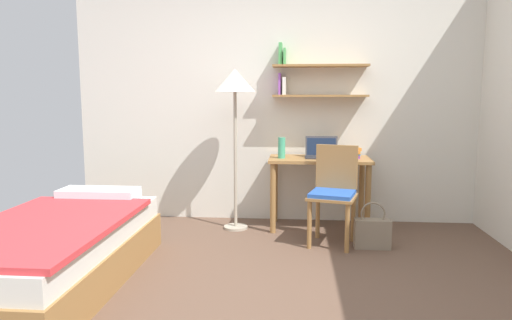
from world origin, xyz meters
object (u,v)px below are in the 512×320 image
object	(u,v)px
laptop	(322,152)
water_bottle	(282,148)
desk	(319,172)
handbag	(372,232)
desk_chair	(334,190)
book_stack	(351,152)
bed	(56,252)
standing_lamp	(235,89)

from	to	relation	value
laptop	water_bottle	bearing A→B (deg)	-168.80
desk	laptop	xyz separation A→B (m)	(0.02, 0.03, 0.19)
handbag	water_bottle	bearing A→B (deg)	146.28
desk	desk_chair	xyz separation A→B (m)	(0.11, -0.49, -0.08)
book_stack	handbag	distance (m)	0.91
bed	desk_chair	size ratio (longest dim) A/B	2.20
book_stack	desk_chair	bearing A→B (deg)	-111.53
water_bottle	book_stack	size ratio (longest dim) A/B	0.85
desk	handbag	bearing A→B (deg)	-53.61
desk_chair	handbag	xyz separation A→B (m)	(0.33, -0.11, -0.35)
desk_chair	standing_lamp	size ratio (longest dim) A/B	0.56
bed	laptop	xyz separation A→B (m)	(1.93, 1.63, 0.53)
desk	standing_lamp	bearing A→B (deg)	-173.27
standing_lamp	handbag	world-z (taller)	standing_lamp
bed	water_bottle	xyz separation A→B (m)	(1.53, 1.55, 0.58)
bed	desk_chair	distance (m)	2.32
book_stack	desk	bearing A→B (deg)	-172.46
bed	standing_lamp	bearing A→B (deg)	54.34
water_bottle	handbag	distance (m)	1.19
standing_lamp	laptop	distance (m)	1.06
standing_lamp	desk	bearing A→B (deg)	6.73
bed	laptop	distance (m)	2.58
desk_chair	bed	bearing A→B (deg)	-151.06
laptop	bed	bearing A→B (deg)	-139.85
bed	book_stack	size ratio (longest dim) A/B	7.96
book_stack	bed	bearing A→B (deg)	-143.56
desk_chair	laptop	xyz separation A→B (m)	(-0.09, 0.51, 0.28)
desk	laptop	world-z (taller)	laptop
bed	handbag	bearing A→B (deg)	23.12
bed	desk_chair	xyz separation A→B (m)	(2.02, 1.11, 0.25)
bed	laptop	size ratio (longest dim) A/B	5.96
standing_lamp	desk_chair	bearing A→B (deg)	-22.45
desk	water_bottle	bearing A→B (deg)	-172.26
laptop	book_stack	xyz separation A→B (m)	(0.29, 0.01, 0.00)
laptop	water_bottle	size ratio (longest dim) A/B	1.57
desk_chair	laptop	world-z (taller)	laptop
bed	standing_lamp	xyz separation A→B (m)	(1.08, 1.50, 1.15)
standing_lamp	laptop	bearing A→B (deg)	8.39
desk	standing_lamp	xyz separation A→B (m)	(-0.83, -0.10, 0.82)
bed	standing_lamp	size ratio (longest dim) A/B	1.23
laptop	book_stack	distance (m)	0.29
desk	book_stack	distance (m)	0.37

